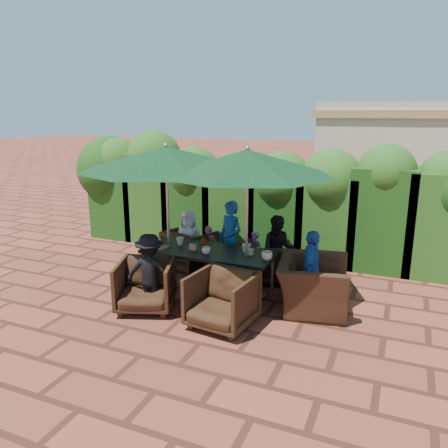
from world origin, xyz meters
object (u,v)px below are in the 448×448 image
at_px(chair_near_right, 222,298).
at_px(chair_end_right, 313,277).
at_px(chair_far_mid, 225,255).
at_px(umbrella_left, 166,158).
at_px(umbrella_right, 248,163).
at_px(chair_near_left, 145,283).
at_px(chair_far_left, 190,247).
at_px(chair_far_right, 271,260).
at_px(dining_table, 209,255).

distance_m(chair_near_right, chair_end_right, 1.51).
bearing_deg(chair_far_mid, umbrella_left, 67.23).
distance_m(umbrella_right, chair_far_mid, 2.16).
distance_m(chair_far_mid, chair_near_left, 1.90).
xyz_separation_m(chair_near_left, chair_near_right, (1.29, -0.06, 0.01)).
distance_m(chair_far_left, chair_far_right, 1.64).
xyz_separation_m(dining_table, chair_far_left, (-0.86, 0.97, -0.25)).
xyz_separation_m(dining_table, chair_far_mid, (-0.10, 0.90, -0.28)).
bearing_deg(chair_near_left, chair_far_mid, 53.03).
bearing_deg(umbrella_left, chair_end_right, 1.18).
relative_size(chair_far_right, chair_near_left, 0.89).
bearing_deg(chair_far_right, umbrella_right, 59.02).
distance_m(dining_table, umbrella_right, 1.67).
distance_m(chair_far_mid, chair_near_right, 2.03).
height_order(dining_table, chair_near_right, chair_near_right).
height_order(chair_far_mid, chair_near_left, chair_near_left).
xyz_separation_m(chair_far_right, chair_end_right, (0.92, -0.87, 0.14)).
xyz_separation_m(chair_near_right, chair_end_right, (1.05, 1.08, 0.08)).
height_order(chair_near_right, chair_end_right, chair_end_right).
xyz_separation_m(chair_far_left, chair_far_right, (1.63, 0.00, -0.04)).
distance_m(chair_far_left, chair_near_right, 2.47).
height_order(umbrella_left, chair_far_left, umbrella_left).
xyz_separation_m(dining_table, umbrella_right, (0.65, 0.00, 1.54)).
height_order(dining_table, chair_far_right, chair_far_right).
bearing_deg(chair_far_right, umbrella_left, 7.09).
xyz_separation_m(umbrella_left, umbrella_right, (1.43, -0.04, -0.00)).
bearing_deg(dining_table, chair_far_left, 131.71).
bearing_deg(umbrella_left, chair_far_right, 30.58).
bearing_deg(chair_far_mid, chair_near_right, 127.61).
bearing_deg(chair_near_right, dining_table, 130.02).
relative_size(umbrella_right, chair_end_right, 2.24).
bearing_deg(chair_end_right, dining_table, 83.59).
relative_size(chair_near_left, chair_end_right, 0.72).
relative_size(chair_far_left, chair_far_right, 1.12).
relative_size(dining_table, umbrella_right, 0.82).
xyz_separation_m(umbrella_left, chair_far_right, (1.56, 0.92, -1.84)).
relative_size(umbrella_right, chair_near_right, 3.06).
bearing_deg(chair_near_right, chair_near_left, -176.14).
height_order(umbrella_right, chair_far_left, umbrella_right).
height_order(chair_far_mid, chair_far_right, chair_far_mid).
relative_size(chair_far_left, chair_near_left, 0.99).
xyz_separation_m(umbrella_left, chair_far_left, (-0.08, 0.92, -1.79)).
xyz_separation_m(umbrella_left, chair_near_left, (0.14, -0.97, -1.79)).
bearing_deg(umbrella_right, dining_table, -179.86).
bearing_deg(dining_table, chair_end_right, 3.29).
height_order(umbrella_left, chair_far_mid, umbrella_left).
height_order(chair_far_right, chair_near_right, chair_near_right).
bearing_deg(umbrella_left, chair_far_mid, 51.35).
distance_m(dining_table, chair_far_mid, 0.95).
distance_m(chair_far_mid, chair_far_right, 0.88).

